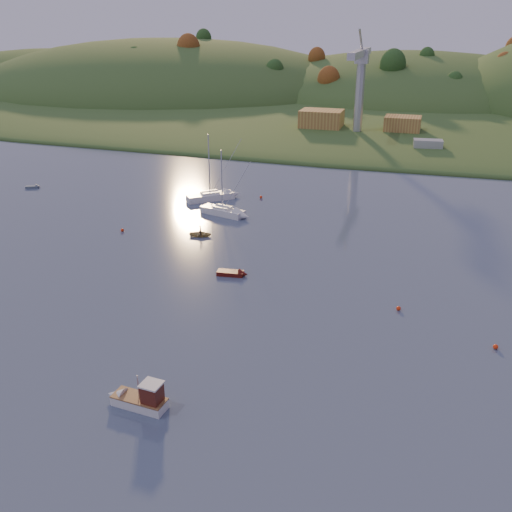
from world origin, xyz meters
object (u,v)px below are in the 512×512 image
(red_tender, at_px, (236,274))
(grey_dinghy, at_px, (35,187))
(sailboat_near, at_px, (210,196))
(sailboat_far, at_px, (223,211))
(canoe, at_px, (201,234))
(fishing_boat, at_px, (136,398))

(red_tender, relative_size, grey_dinghy, 1.39)
(sailboat_near, height_order, grey_dinghy, sailboat_near)
(grey_dinghy, bearing_deg, sailboat_far, -29.49)
(red_tender, height_order, grey_dinghy, red_tender)
(canoe, height_order, red_tender, red_tender)
(red_tender, bearing_deg, fishing_boat, -95.89)
(sailboat_far, distance_m, grey_dinghy, 39.70)
(sailboat_far, bearing_deg, grey_dinghy, -170.60)
(fishing_boat, relative_size, red_tender, 1.40)
(canoe, bearing_deg, fishing_boat, -175.38)
(fishing_boat, distance_m, grey_dinghy, 72.86)
(fishing_boat, bearing_deg, red_tender, -83.78)
(red_tender, distance_m, grey_dinghy, 55.90)
(sailboat_far, xyz_separation_m, grey_dinghy, (-39.49, 4.05, -0.49))
(sailboat_near, distance_m, grey_dinghy, 34.65)
(sailboat_near, height_order, red_tender, sailboat_near)
(sailboat_far, height_order, red_tender, sailboat_far)
(grey_dinghy, bearing_deg, sailboat_near, -18.85)
(grey_dinghy, bearing_deg, red_tender, -51.21)
(sailboat_near, height_order, sailboat_far, sailboat_near)
(red_tender, bearing_deg, sailboat_near, 110.29)
(sailboat_near, relative_size, sailboat_far, 1.09)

